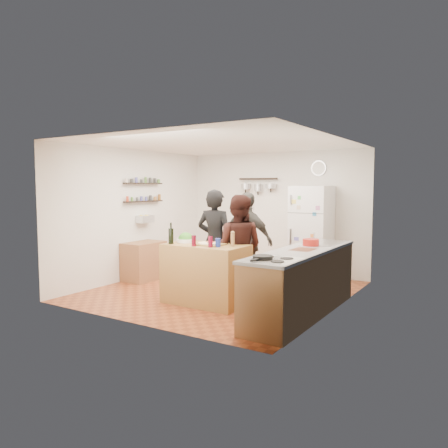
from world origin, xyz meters
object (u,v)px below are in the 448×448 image
Objects in this scene: salt_canister at (218,243)px; skillet at (263,257)px; prep_island at (206,274)px; pepper_mill at (233,240)px; wall_clock at (319,168)px; red_bowl at (311,242)px; person_back at (247,241)px; fridge at (311,233)px; salad_bowl at (186,240)px; wine_bottle at (171,236)px; person_center at (238,247)px; counter_run at (302,283)px; side_table at (144,261)px; person_left at (215,241)px.

skillet is (1.08, -0.67, -0.03)m from salt_canister.
prep_island is 6.89× the size of pepper_mill.
pepper_mill is at bearing -95.71° from wall_clock.
prep_island is 3.40m from wall_clock.
skillet is at bearing -91.97° from red_bowl.
person_back is at bearing 84.37° from prep_island.
salad_bowl is at bearing -114.97° from fridge.
wine_bottle is at bearing -106.50° from salad_bowl.
person_back reaches higher than red_bowl.
pepper_mill is 0.47m from person_center.
salad_bowl is 0.30m from wine_bottle.
pepper_mill reaches higher than counter_run.
salad_bowl reaches higher than side_table.
salad_bowl is at bearing 64.68° from person_left.
fridge is at bearing 33.43° from side_table.
pepper_mill is 2.49m from fridge.
wall_clock is at bearing 68.16° from wine_bottle.
fridge reaches higher than side_table.
fridge is (1.23, 2.74, -0.13)m from wine_bottle.
person_back reaches higher than wine_bottle.
person_left is 0.66× the size of counter_run.
skillet is at bearing 116.88° from person_center.
prep_island is 5.21× the size of red_bowl.
person_center is at bearing 89.95° from salt_canister.
wine_bottle is at bearing -164.13° from pepper_mill.
wine_bottle reaches higher than red_bowl.
person_left is at bearing 126.12° from salt_canister.
counter_run is (1.48, 0.22, -0.01)m from prep_island.
person_left is at bearing -113.65° from wall_clock.
pepper_mill is 1.12m from person_back.
red_bowl is at bearing 32.01° from pepper_mill.
prep_island is 0.79m from wine_bottle.
red_bowl is at bearing 167.98° from person_back.
person_back is (0.35, 0.48, -0.02)m from person_left.
salad_bowl is at bearing 180.00° from pepper_mill.
person_center reaches higher than counter_run.
salad_bowl is 1.97m from counter_run.
prep_island is 0.74× the size of person_back.
person_center reaches higher than wine_bottle.
pepper_mill is 0.10× the size of fridge.
person_back reaches higher than person_center.
wine_bottle is at bearing 163.15° from skillet.
red_bowl is at bearing 18.32° from salad_bowl.
wall_clock reaches higher than person_back.
person_left is at bearing 166.75° from counter_run.
counter_run is 8.77× the size of wall_clock.
salad_bowl is 1.19× the size of wine_bottle.
prep_island is 2.66m from fridge.
fridge is (0.73, 2.52, 0.45)m from prep_island.
salad_bowl is 0.84m from person_center.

